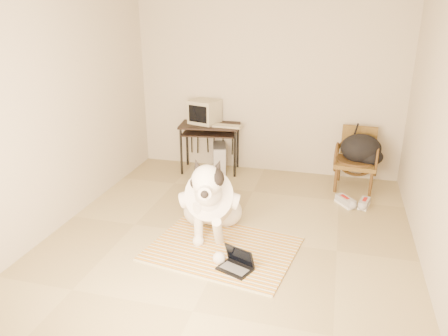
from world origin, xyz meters
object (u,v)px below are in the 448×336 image
at_px(laptop, 237,263).
at_px(backpack, 363,150).
at_px(pc_tower, 219,158).
at_px(dog, 211,201).
at_px(computer_desk, 210,131).
at_px(crt_monitor, 204,112).
at_px(rattan_chair, 356,159).

distance_m(laptop, backpack, 2.76).
xyz_separation_m(laptop, pc_tower, (-0.89, 2.60, 0.14)).
xyz_separation_m(dog, backpack, (1.66, 1.78, 0.17)).
bearing_deg(backpack, laptop, -116.48).
bearing_deg(dog, computer_desk, 106.90).
xyz_separation_m(laptop, crt_monitor, (-1.14, 2.65, 0.85)).
bearing_deg(dog, crt_monitor, 108.93).
height_order(laptop, crt_monitor, crt_monitor).
xyz_separation_m(dog, computer_desk, (-0.58, 1.92, 0.24)).
height_order(pc_tower, backpack, backpack).
bearing_deg(crt_monitor, laptop, -66.73).
relative_size(crt_monitor, rattan_chair, 0.57).
relative_size(dog, backpack, 2.39).
height_order(pc_tower, rattan_chair, rattan_chair).
xyz_separation_m(laptop, computer_desk, (-1.04, 2.57, 0.57)).
distance_m(crt_monitor, backpack, 2.39).
relative_size(dog, laptop, 3.58).
height_order(dog, laptop, dog).
distance_m(crt_monitor, rattan_chair, 2.34).
relative_size(laptop, backpack, 0.67).
distance_m(dog, pc_tower, 2.01).
xyz_separation_m(computer_desk, crt_monitor, (-0.10, 0.08, 0.28)).
height_order(dog, backpack, dog).
bearing_deg(crt_monitor, pc_tower, -11.73).
distance_m(laptop, computer_desk, 2.83).
bearing_deg(rattan_chair, dog, -131.12).
height_order(laptop, pc_tower, pc_tower).
bearing_deg(backpack, computer_desk, 176.48).
xyz_separation_m(laptop, rattan_chair, (1.15, 2.48, 0.36)).
xyz_separation_m(computer_desk, rattan_chair, (2.18, -0.09, -0.22)).
relative_size(pc_tower, rattan_chair, 0.58).
bearing_deg(backpack, rattan_chair, 143.88).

